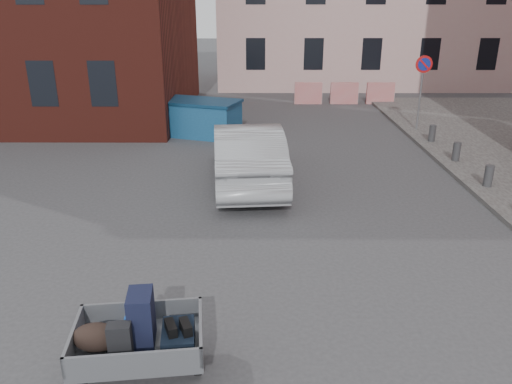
{
  "coord_description": "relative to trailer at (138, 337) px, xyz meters",
  "views": [
    {
      "loc": [
        0.12,
        -8.61,
        4.54
      ],
      "look_at": [
        0.09,
        0.38,
        1.1
      ],
      "focal_mm": 35.0,
      "sensor_mm": 36.0,
      "label": 1
    }
  ],
  "objects": [
    {
      "name": "silver_car",
      "position": [
        1.23,
        7.39,
        0.2
      ],
      "size": [
        2.13,
        5.04,
        1.62
      ],
      "primitive_type": "imported",
      "rotation": [
        0.0,
        0.0,
        3.23
      ],
      "color": "#9DA0A4",
      "rests_on": "ground"
    },
    {
      "name": "no_parking_sign",
      "position": [
        7.38,
        12.91,
        1.41
      ],
      "size": [
        0.6,
        0.09,
        2.65
      ],
      "color": "gray",
      "rests_on": "sidewalk"
    },
    {
      "name": "dumpster",
      "position": [
        -0.69,
        12.51,
        0.03
      ],
      "size": [
        3.38,
        2.47,
        1.27
      ],
      "rotation": [
        0.0,
        0.0,
        -0.33
      ],
      "color": "#1B5383",
      "rests_on": "ground"
    },
    {
      "name": "trailer",
      "position": [
        0.0,
        0.0,
        0.0
      ],
      "size": [
        1.72,
        1.89,
        1.2
      ],
      "rotation": [
        0.0,
        0.0,
        0.12
      ],
      "color": "black",
      "rests_on": "ground"
    },
    {
      "name": "ground",
      "position": [
        1.38,
        3.42,
        -0.61
      ],
      "size": [
        120.0,
        120.0,
        0.0
      ],
      "primitive_type": "plane",
      "color": "#38383A",
      "rests_on": "ground"
    },
    {
      "name": "barriers",
      "position": [
        5.58,
        18.42,
        -0.11
      ],
      "size": [
        4.7,
        0.18,
        1.0
      ],
      "color": "red",
      "rests_on": "ground"
    },
    {
      "name": "bollards",
      "position": [
        7.38,
        6.82,
        -0.21
      ],
      "size": [
        0.22,
        9.02,
        0.55
      ],
      "color": "#3A3A3D",
      "rests_on": "sidewalk"
    }
  ]
}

